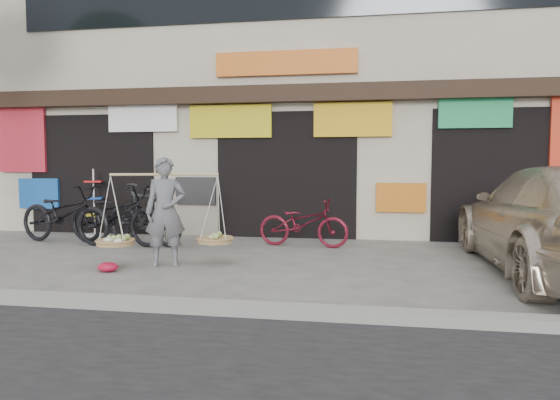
% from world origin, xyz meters
% --- Properties ---
extents(ground, '(70.00, 70.00, 0.00)m').
position_xyz_m(ground, '(0.00, 0.00, 0.00)').
color(ground, slate).
rests_on(ground, ground).
extents(kerb, '(70.00, 0.25, 0.12)m').
position_xyz_m(kerb, '(0.00, -2.00, 0.06)').
color(kerb, gray).
rests_on(kerb, ground).
extents(shophouse_block, '(14.00, 6.32, 7.00)m').
position_xyz_m(shophouse_block, '(-0.00, 6.42, 3.45)').
color(shophouse_block, beige).
rests_on(shophouse_block, ground).
extents(street_vendor, '(2.01, 1.05, 1.70)m').
position_xyz_m(street_vendor, '(-1.40, 0.27, 0.79)').
color(street_vendor, slate).
rests_on(street_vendor, ground).
extents(bike_0, '(2.38, 1.28, 1.19)m').
position_xyz_m(bike_0, '(-3.15, 2.01, 0.59)').
color(bike_0, black).
rests_on(bike_0, ground).
extents(bike_1, '(2.07, 1.29, 1.21)m').
position_xyz_m(bike_1, '(-2.61, 2.11, 0.60)').
color(bike_1, black).
rests_on(bike_1, ground).
extents(bike_2, '(1.81, 0.82, 0.92)m').
position_xyz_m(bike_2, '(0.51, 2.39, 0.46)').
color(bike_2, maroon).
rests_on(bike_2, ground).
extents(bike_3, '(2.38, 1.28, 1.19)m').
position_xyz_m(bike_3, '(-4.25, 2.01, 0.59)').
color(bike_3, black).
rests_on(bike_3, ground).
extents(display_rack, '(0.45, 0.45, 1.48)m').
position_xyz_m(display_rack, '(-4.24, 3.10, 0.60)').
color(display_rack, silver).
rests_on(display_rack, ground).
extents(red_bag, '(0.31, 0.25, 0.14)m').
position_xyz_m(red_bag, '(-2.08, -0.30, 0.07)').
color(red_bag, red).
rests_on(red_bag, ground).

